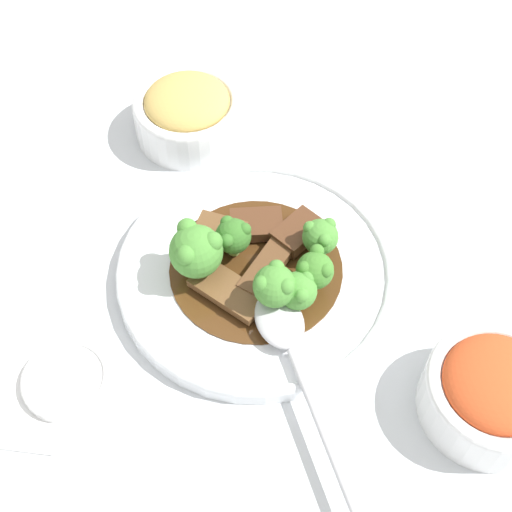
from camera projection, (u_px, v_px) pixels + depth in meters
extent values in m
plane|color=silver|center=(256.00, 277.00, 0.67)|extent=(4.00, 4.00, 0.00)
cylinder|color=white|center=(256.00, 273.00, 0.67)|extent=(0.26, 0.26, 0.01)
torus|color=white|center=(256.00, 268.00, 0.66)|extent=(0.26, 0.26, 0.01)
cylinder|color=#4C2D14|center=(256.00, 268.00, 0.66)|extent=(0.16, 0.16, 0.00)
cube|color=brown|center=(220.00, 232.00, 0.67)|extent=(0.04, 0.05, 0.01)
cube|color=brown|center=(269.00, 268.00, 0.65)|extent=(0.08, 0.05, 0.01)
cube|color=#56331E|center=(257.00, 224.00, 0.68)|extent=(0.04, 0.06, 0.01)
cube|color=brown|center=(229.00, 291.00, 0.63)|extent=(0.06, 0.08, 0.01)
cube|color=#56331E|center=(298.00, 232.00, 0.67)|extent=(0.06, 0.05, 0.01)
cylinder|color=#7FA84C|center=(313.00, 282.00, 0.64)|extent=(0.01, 0.01, 0.01)
sphere|color=#427F2D|center=(315.00, 270.00, 0.62)|extent=(0.03, 0.03, 0.03)
sphere|color=#427F2D|center=(317.00, 255.00, 0.62)|extent=(0.01, 0.01, 0.01)
sphere|color=#427F2D|center=(304.00, 268.00, 0.61)|extent=(0.01, 0.01, 0.01)
sphere|color=#427F2D|center=(326.00, 271.00, 0.61)|extent=(0.01, 0.01, 0.01)
cylinder|color=#7FA84C|center=(234.00, 248.00, 0.66)|extent=(0.01, 0.01, 0.01)
sphere|color=#387028|center=(233.00, 236.00, 0.65)|extent=(0.03, 0.03, 0.03)
sphere|color=#387028|center=(227.00, 222.00, 0.64)|extent=(0.01, 0.01, 0.01)
sphere|color=#387028|center=(227.00, 238.00, 0.63)|extent=(0.01, 0.01, 0.01)
sphere|color=#387028|center=(244.00, 230.00, 0.64)|extent=(0.01, 0.01, 0.01)
cylinder|color=#8EB756|center=(319.00, 248.00, 0.66)|extent=(0.01, 0.01, 0.01)
sphere|color=#4C8E38|center=(320.00, 237.00, 0.65)|extent=(0.03, 0.03, 0.03)
sphere|color=#4C8E38|center=(310.00, 228.00, 0.64)|extent=(0.01, 0.01, 0.01)
sphere|color=#4C8E38|center=(324.00, 240.00, 0.63)|extent=(0.01, 0.01, 0.01)
sphere|color=#4C8E38|center=(329.00, 225.00, 0.64)|extent=(0.01, 0.01, 0.01)
cylinder|color=#8EB756|center=(274.00, 299.00, 0.62)|extent=(0.01, 0.01, 0.02)
sphere|color=#4C8E38|center=(275.00, 286.00, 0.61)|extent=(0.04, 0.04, 0.04)
sphere|color=#4C8E38|center=(262.00, 284.00, 0.60)|extent=(0.01, 0.01, 0.01)
sphere|color=#4C8E38|center=(286.00, 286.00, 0.59)|extent=(0.01, 0.01, 0.01)
sphere|color=#4C8E38|center=(276.00, 268.00, 0.61)|extent=(0.01, 0.01, 0.01)
cylinder|color=#8EB756|center=(198.00, 267.00, 0.65)|extent=(0.02, 0.02, 0.01)
sphere|color=#4C8E38|center=(196.00, 251.00, 0.63)|extent=(0.05, 0.05, 0.05)
sphere|color=#4C8E38|center=(186.00, 255.00, 0.61)|extent=(0.02, 0.02, 0.02)
sphere|color=#4C8E38|center=(212.00, 242.00, 0.62)|extent=(0.02, 0.02, 0.02)
sphere|color=#4C8E38|center=(187.00, 231.00, 0.62)|extent=(0.02, 0.02, 0.02)
cylinder|color=#7FA84C|center=(297.00, 301.00, 0.63)|extent=(0.01, 0.01, 0.01)
sphere|color=#4C8E38|center=(298.00, 291.00, 0.62)|extent=(0.03, 0.03, 0.03)
sphere|color=#4C8E38|center=(301.00, 295.00, 0.60)|extent=(0.01, 0.01, 0.01)
sphere|color=#4C8E38|center=(307.00, 278.00, 0.61)|extent=(0.01, 0.01, 0.01)
sphere|color=#4C8E38|center=(286.00, 282.00, 0.61)|extent=(0.01, 0.01, 0.01)
ellipsoid|color=silver|center=(279.00, 320.00, 0.61)|extent=(0.07, 0.06, 0.01)
cylinder|color=silver|center=(325.00, 438.00, 0.56)|extent=(0.15, 0.08, 0.01)
cylinder|color=white|center=(483.00, 406.00, 0.59)|extent=(0.06, 0.06, 0.01)
cylinder|color=white|center=(490.00, 397.00, 0.58)|extent=(0.11, 0.11, 0.04)
torus|color=white|center=(497.00, 385.00, 0.56)|extent=(0.11, 0.11, 0.01)
ellipsoid|color=#D14C23|center=(498.00, 383.00, 0.56)|extent=(0.09, 0.09, 0.03)
cylinder|color=white|center=(190.00, 131.00, 0.78)|extent=(0.06, 0.06, 0.01)
cylinder|color=white|center=(189.00, 118.00, 0.76)|extent=(0.12, 0.12, 0.04)
torus|color=white|center=(187.00, 103.00, 0.75)|extent=(0.12, 0.12, 0.01)
ellipsoid|color=tan|center=(187.00, 101.00, 0.74)|extent=(0.09, 0.09, 0.03)
cylinder|color=white|center=(67.00, 381.00, 0.60)|extent=(0.07, 0.07, 0.01)
torus|color=white|center=(65.00, 378.00, 0.60)|extent=(0.07, 0.07, 0.01)
cube|color=white|center=(28.00, 385.00, 0.60)|extent=(0.11, 0.08, 0.01)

